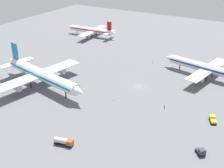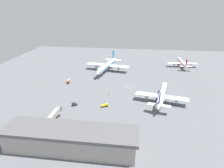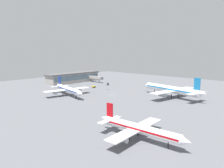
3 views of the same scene
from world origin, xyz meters
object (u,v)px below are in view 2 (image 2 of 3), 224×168
(airplane_at_gate, at_px, (162,95))
(safety_cone_mid_apron, at_px, (164,85))
(pushback_tractor, at_px, (105,105))
(ground_crew_worker, at_px, (109,94))
(fuel_truck, at_px, (68,81))
(airplane_distant, at_px, (182,63))
(safety_cone_near_gate, at_px, (52,106))
(safety_cone_far_side, at_px, (107,84))
(baggage_tug, at_px, (74,104))
(airplane_taxiing, at_px, (107,65))

(airplane_at_gate, distance_m, safety_cone_mid_apron, 30.05)
(pushback_tractor, bearing_deg, ground_crew_worker, 66.79)
(airplane_at_gate, relative_size, fuel_truck, 6.74)
(airplane_distant, distance_m, ground_crew_worker, 104.86)
(safety_cone_near_gate, xyz_separation_m, safety_cone_mid_apron, (77.30, 46.66, 0.00))
(airplane_at_gate, height_order, ground_crew_worker, airplane_at_gate)
(fuel_truck, xyz_separation_m, ground_crew_worker, (38.11, -19.59, -0.54))
(pushback_tractor, xyz_separation_m, safety_cone_far_side, (-4.93, 38.97, -0.67))
(baggage_tug, relative_size, ground_crew_worker, 2.22)
(airplane_distant, distance_m, safety_cone_near_gate, 145.57)
(ground_crew_worker, bearing_deg, airplane_taxiing, -109.86)
(ground_crew_worker, height_order, safety_cone_far_side, ground_crew_worker)
(airplane_distant, relative_size, baggage_tug, 10.54)
(airplane_distant, bearing_deg, baggage_tug, 135.85)
(safety_cone_near_gate, bearing_deg, airplane_taxiing, 72.22)
(airplane_distant, xyz_separation_m, safety_cone_mid_apron, (-24.86, -56.96, -4.03))
(ground_crew_worker, xyz_separation_m, safety_cone_near_gate, (-34.86, -23.28, -0.55))
(airplane_distant, relative_size, pushback_tractor, 8.16)
(safety_cone_near_gate, bearing_deg, airplane_at_gate, 13.42)
(safety_cone_near_gate, distance_m, safety_cone_far_side, 52.97)
(pushback_tractor, bearing_deg, airplane_distant, 32.30)
(airplane_taxiing, height_order, safety_cone_mid_apron, airplane_taxiing)
(airplane_taxiing, xyz_separation_m, airplane_distant, (77.08, 25.42, -1.65))
(airplane_at_gate, xyz_separation_m, fuel_truck, (-75.90, 25.53, -3.54))
(fuel_truck, xyz_separation_m, safety_cone_near_gate, (3.25, -42.87, -1.09))
(pushback_tractor, relative_size, safety_cone_near_gate, 7.99)
(airplane_distant, distance_m, fuel_truck, 121.70)
(baggage_tug, xyz_separation_m, safety_cone_far_side, (15.57, 40.12, -0.86))
(airplane_at_gate, height_order, pushback_tractor, airplane_at_gate)
(safety_cone_near_gate, distance_m, safety_cone_mid_apron, 90.29)
(airplane_distant, height_order, safety_cone_far_side, airplane_distant)
(airplane_distant, bearing_deg, airplane_at_gate, 158.20)
(airplane_distant, xyz_separation_m, safety_cone_far_side, (-72.13, -59.98, -4.03))
(pushback_tractor, bearing_deg, safety_cone_near_gate, 164.09)
(safety_cone_mid_apron, bearing_deg, fuel_truck, -177.31)
(fuel_truck, bearing_deg, safety_cone_far_side, 76.96)
(fuel_truck, bearing_deg, airplane_distant, 105.58)
(airplane_distant, bearing_deg, safety_cone_far_side, 126.82)
(fuel_truck, height_order, safety_cone_near_gate, fuel_truck)
(baggage_tug, xyz_separation_m, safety_cone_near_gate, (-14.45, -3.52, -0.86))
(airplane_at_gate, distance_m, airplane_distant, 91.19)
(baggage_tug, relative_size, safety_cone_mid_apron, 6.18)
(ground_crew_worker, distance_m, safety_cone_mid_apron, 48.46)
(safety_cone_near_gate, bearing_deg, baggage_tug, 13.70)
(ground_crew_worker, bearing_deg, safety_cone_near_gate, 3.77)
(airplane_distant, relative_size, safety_cone_near_gate, 65.18)
(airplane_at_gate, bearing_deg, airplane_distant, -7.51)
(airplane_at_gate, xyz_separation_m, pushback_tractor, (-37.69, -12.67, -3.96))
(fuel_truck, bearing_deg, airplane_taxiing, 126.90)
(airplane_taxiing, bearing_deg, safety_cone_mid_apron, 69.94)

